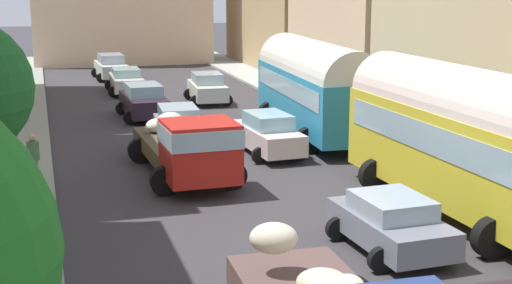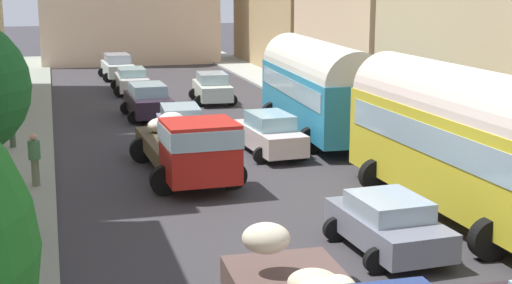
% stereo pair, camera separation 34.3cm
% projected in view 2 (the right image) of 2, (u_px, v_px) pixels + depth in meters
% --- Properties ---
extents(ground_plane, '(154.00, 154.00, 0.00)m').
position_uv_depth(ground_plane, '(210.00, 143.00, 29.73)').
color(ground_plane, '#373538').
extents(sidewalk_left, '(2.50, 70.00, 0.14)m').
position_uv_depth(sidewalk_left, '(19.00, 153.00, 27.84)').
color(sidewalk_left, gray).
rests_on(sidewalk_left, ground).
extents(sidewalk_right, '(2.50, 70.00, 0.14)m').
position_uv_depth(sidewalk_right, '(378.00, 132.00, 31.59)').
color(sidewalk_right, '#A6ACA5').
rests_on(sidewalk_right, ground).
extents(parked_bus_1, '(3.44, 9.70, 4.14)m').
position_uv_depth(parked_bus_1, '(465.00, 135.00, 20.14)').
color(parked_bus_1, gold).
rests_on(parked_bus_1, ground).
extents(parked_bus_2, '(3.63, 9.58, 3.95)m').
position_uv_depth(parked_bus_2, '(318.00, 85.00, 30.59)').
color(parked_bus_2, teal).
rests_on(parked_bus_2, ground).
extents(cargo_truck_1, '(3.19, 7.18, 2.24)m').
position_uv_depth(cargo_truck_1, '(189.00, 145.00, 24.03)').
color(cargo_truck_1, '#B41F17').
rests_on(cargo_truck_1, ground).
extents(car_0, '(2.32, 3.96, 1.68)m').
position_uv_depth(car_0, '(181.00, 128.00, 28.56)').
color(car_0, slate).
rests_on(car_0, ground).
extents(car_1, '(2.40, 4.23, 1.61)m').
position_uv_depth(car_1, '(148.00, 101.00, 34.89)').
color(car_1, '#281B27').
rests_on(car_1, ground).
extents(car_2, '(2.29, 4.18, 1.43)m').
position_uv_depth(car_2, '(132.00, 80.00, 42.44)').
color(car_2, silver).
rests_on(car_2, ground).
extents(car_3, '(2.38, 4.36, 1.63)m').
position_uv_depth(car_3, '(118.00, 67.00, 48.18)').
color(car_3, silver).
rests_on(car_3, ground).
extents(car_5, '(2.45, 3.69, 1.39)m').
position_uv_depth(car_5, '(388.00, 224.00, 17.85)').
color(car_5, slate).
rests_on(car_5, ground).
extents(car_6, '(2.30, 4.06, 1.57)m').
position_uv_depth(car_6, '(270.00, 134.00, 27.68)').
color(car_6, silver).
rests_on(car_6, ground).
extents(car_7, '(2.35, 3.93, 1.57)m').
position_uv_depth(car_7, '(212.00, 88.00, 39.18)').
color(car_7, silver).
rests_on(car_7, ground).
extents(pedestrian_1, '(0.48, 0.48, 1.80)m').
position_uv_depth(pedestrian_1, '(12.00, 124.00, 28.25)').
color(pedestrian_1, '#43533E').
rests_on(pedestrian_1, ground).
extents(pedestrian_2, '(0.49, 0.49, 1.80)m').
position_uv_depth(pedestrian_2, '(35.00, 158.00, 23.01)').
color(pedestrian_2, '#6A7255').
rests_on(pedestrian_2, ground).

